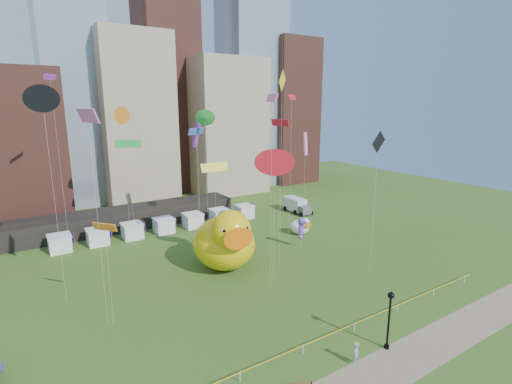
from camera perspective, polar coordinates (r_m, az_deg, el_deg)
ground at (r=34.65m, az=6.95°, el=-22.77°), size 160.00×160.00×0.00m
skyline at (r=84.99m, az=-19.23°, el=13.11°), size 101.00×23.00×68.00m
pavilion at (r=67.59m, az=-19.23°, el=-3.75°), size 38.00×6.00×3.20m
vendor_tents at (r=63.49m, az=-13.48°, el=-4.90°), size 33.24×2.80×2.40m
caution_tape at (r=34.26m, az=6.98°, el=-21.84°), size 50.00×0.06×0.90m
big_duck at (r=47.89m, az=-4.57°, el=-7.18°), size 9.18×11.22×8.13m
small_duck at (r=61.25m, az=6.65°, el=-5.06°), size 3.01×3.88×2.90m
seahorse_green at (r=50.56m, az=-4.75°, el=-4.77°), size 1.96×2.22×6.73m
seahorse_purple at (r=55.19m, az=6.72°, el=-5.09°), size 1.23×1.47×4.51m
lamppost at (r=35.12m, az=19.16°, el=-16.67°), size 0.55×0.55×5.29m
box_truck at (r=73.55m, az=6.00°, el=-1.94°), size 2.69×6.31×2.66m
woman at (r=33.89m, az=14.62°, el=-22.24°), size 0.70×0.55×1.71m
kite_0 at (r=60.34m, az=3.59°, el=10.16°), size 1.15×3.57×17.88m
kite_1 at (r=58.18m, az=7.33°, el=7.04°), size 1.57×2.04×16.04m
kite_2 at (r=41.97m, az=-29.11°, el=11.97°), size 2.17×1.87×21.92m
kite_3 at (r=56.03m, az=-18.45°, el=6.77°), size 3.28×2.13×15.37m
kite_4 at (r=51.55m, az=-6.17°, el=3.61°), size 3.87×0.68×12.50m
kite_5 at (r=53.13m, az=-8.86°, el=8.76°), size 2.90×1.72×17.00m
kite_6 at (r=36.63m, az=-21.50°, el=-4.91°), size 1.80×2.06×9.94m
kite_7 at (r=59.32m, az=-8.72°, el=8.80°), size 0.97×2.86×18.44m
kite_8 at (r=52.30m, az=5.34°, el=13.47°), size 2.18×1.47×21.33m
kite_9 at (r=35.16m, az=-23.65°, el=10.20°), size 1.19×3.94×19.81m
kite_10 at (r=45.26m, az=17.68°, el=6.65°), size 2.44×0.30×17.26m
kite_11 at (r=51.76m, az=-7.61°, el=10.84°), size 1.26×1.94×19.45m
kite_12 at (r=46.07m, az=3.91°, el=15.29°), size 2.05×1.49×24.01m
kite_14 at (r=56.67m, az=-19.33°, el=10.63°), size 2.04×1.75×19.81m
kite_15 at (r=54.77m, az=-28.18°, el=14.41°), size 1.67×1.94×23.70m
kite_16 at (r=42.98m, az=2.77°, el=4.42°), size 2.63×2.16×15.33m
kite_17 at (r=39.38m, az=2.38°, el=13.48°), size 1.07×2.66×21.16m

